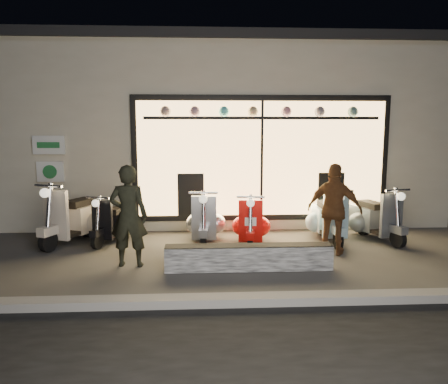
% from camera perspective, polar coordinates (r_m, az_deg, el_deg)
% --- Properties ---
extents(ground, '(40.00, 40.00, 0.00)m').
position_cam_1_polar(ground, '(7.56, 0.77, -8.57)').
color(ground, '#383533').
rests_on(ground, ground).
extents(kerb, '(40.00, 0.25, 0.12)m').
position_cam_1_polar(kerb, '(5.67, 2.18, -13.95)').
color(kerb, slate).
rests_on(kerb, ground).
extents(shop_building, '(10.20, 6.23, 4.20)m').
position_cam_1_polar(shop_building, '(12.20, -0.78, 7.98)').
color(shop_building, beige).
rests_on(shop_building, ground).
extents(graffiti_barrier, '(2.61, 0.28, 0.40)m').
position_cam_1_polar(graffiti_barrier, '(6.91, 3.24, -8.53)').
color(graffiti_barrier, black).
rests_on(graffiti_barrier, ground).
extents(scooter_silver, '(0.51, 1.43, 1.03)m').
position_cam_1_polar(scooter_silver, '(8.59, -2.43, -3.65)').
color(scooter_silver, black).
rests_on(scooter_silver, ground).
extents(scooter_red, '(0.55, 1.37, 0.97)m').
position_cam_1_polar(scooter_red, '(8.46, 3.56, -4.01)').
color(scooter_red, black).
rests_on(scooter_red, ground).
extents(scooter_black, '(0.71, 1.28, 0.92)m').
position_cam_1_polar(scooter_black, '(8.86, -13.85, -3.79)').
color(scooter_black, black).
rests_on(scooter_black, ground).
extents(scooter_cream, '(0.94, 1.59, 1.16)m').
position_cam_1_polar(scooter_cream, '(9.01, -18.49, -3.17)').
color(scooter_cream, black).
rests_on(scooter_cream, ground).
extents(scooter_blue, '(0.47, 1.45, 1.04)m').
position_cam_1_polar(scooter_blue, '(8.93, 13.38, -3.35)').
color(scooter_blue, black).
rests_on(scooter_blue, ground).
extents(scooter_grey, '(0.73, 1.46, 1.04)m').
position_cam_1_polar(scooter_grey, '(9.24, 18.80, -3.19)').
color(scooter_grey, black).
rests_on(scooter_grey, ground).
extents(man, '(0.62, 0.43, 1.64)m').
position_cam_1_polar(man, '(7.10, -12.36, -3.08)').
color(man, black).
rests_on(man, ground).
extents(woman, '(1.01, 0.79, 1.60)m').
position_cam_1_polar(woman, '(7.82, 14.23, -2.23)').
color(woman, brown).
rests_on(woman, ground).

